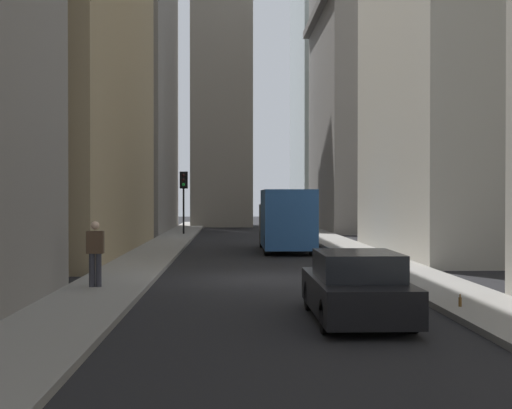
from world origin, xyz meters
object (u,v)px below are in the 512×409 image
(sedan_black, at_px, (356,288))
(discarded_bottle, at_px, (460,302))
(traffic_light_midblock, at_px, (184,188))
(pedestrian, at_px, (95,251))
(delivery_truck, at_px, (286,220))

(sedan_black, relative_size, discarded_bottle, 15.93)
(traffic_light_midblock, height_order, pedestrian, traffic_light_midblock)
(sedan_black, bearing_deg, pedestrian, 53.79)
(traffic_light_midblock, bearing_deg, pedestrian, 178.83)
(delivery_truck, distance_m, sedan_black, 18.15)
(traffic_light_midblock, distance_m, discarded_bottle, 31.22)
(discarded_bottle, bearing_deg, sedan_black, 109.60)
(sedan_black, relative_size, pedestrian, 2.47)
(pedestrian, relative_size, discarded_bottle, 6.44)
(sedan_black, distance_m, traffic_light_midblock, 31.50)
(pedestrian, height_order, discarded_bottle, pedestrian)
(sedan_black, relative_size, traffic_light_midblock, 1.07)
(sedan_black, distance_m, discarded_bottle, 2.61)
(sedan_black, xyz_separation_m, pedestrian, (4.50, 6.15, 0.43))
(discarded_bottle, bearing_deg, pedestrian, 67.02)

